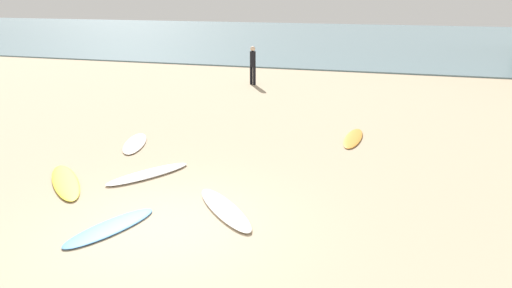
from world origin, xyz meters
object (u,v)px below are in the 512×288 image
surfboard_1 (148,174)px  surfboard_5 (353,138)px  surfboard_0 (110,227)px  surfboard_4 (135,143)px  beachgoer_near (253,63)px  surfboard_2 (225,209)px  surfboard_3 (65,182)px

surfboard_1 → surfboard_5: bearing=76.3°
surfboard_0 → surfboard_4: surfboard_4 is taller
surfboard_1 → beachgoer_near: beachgoer_near is taller
surfboard_1 → surfboard_2: surfboard_2 is taller
surfboard_1 → surfboard_2: size_ratio=0.97×
surfboard_1 → beachgoer_near: bearing=126.6°
surfboard_0 → surfboard_4: size_ratio=0.99×
surfboard_0 → beachgoer_near: bearing=117.7°
surfboard_0 → beachgoer_near: size_ratio=1.08×
surfboard_2 → surfboard_0: bearing=172.5°
beachgoer_near → surfboard_0: bearing=-59.3°
surfboard_1 → surfboard_3: surfboard_1 is taller
surfboard_1 → surfboard_5: 6.41m
surfboard_0 → surfboard_3: 2.82m
surfboard_2 → beachgoer_near: beachgoer_near is taller
surfboard_0 → beachgoer_near: 14.83m
surfboard_1 → surfboard_5: (4.63, 4.43, -0.01)m
surfboard_3 → surfboard_0: bearing=100.2°
surfboard_1 → surfboard_2: bearing=4.5°
surfboard_2 → surfboard_4: bearing=96.8°
surfboard_5 → surfboard_3: bearing=-135.9°
surfboard_0 → beachgoer_near: (-1.47, 14.72, 1.02)m
surfboard_1 → surfboard_2: 2.82m
surfboard_2 → beachgoer_near: size_ratio=1.24×
surfboard_0 → surfboard_5: (4.01, 7.08, 0.00)m
surfboard_1 → surfboard_5: surfboard_1 is taller
surfboard_1 → surfboard_4: bearing=159.6°
surfboard_2 → surfboard_3: size_ratio=0.93×
surfboard_1 → surfboard_0: bearing=-44.1°
surfboard_0 → surfboard_2: (1.86, 1.33, 0.01)m
surfboard_2 → beachgoer_near: (-3.33, 13.40, 1.00)m
surfboard_1 → surfboard_3: size_ratio=0.90×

